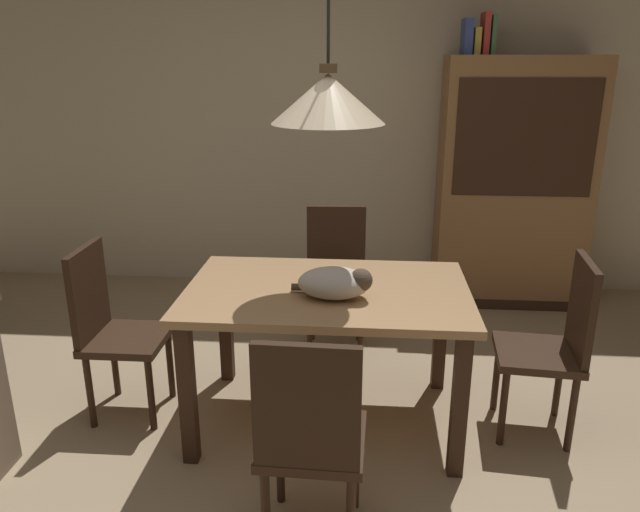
# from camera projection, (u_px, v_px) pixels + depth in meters

# --- Properties ---
(ground) EXTENTS (10.00, 10.00, 0.00)m
(ground) POSITION_uv_depth(u_px,v_px,m) (300.00, 485.00, 2.73)
(ground) COLOR tan
(back_wall) EXTENTS (6.40, 0.10, 2.90)m
(back_wall) POSITION_uv_depth(u_px,v_px,m) (335.00, 108.00, 4.78)
(back_wall) COLOR beige
(back_wall) RESTS_ON ground
(dining_table) EXTENTS (1.40, 0.90, 0.75)m
(dining_table) POSITION_uv_depth(u_px,v_px,m) (327.00, 307.00, 3.02)
(dining_table) COLOR tan
(dining_table) RESTS_ON ground
(chair_far_back) EXTENTS (0.42, 0.42, 0.93)m
(chair_far_back) POSITION_uv_depth(u_px,v_px,m) (336.00, 273.00, 3.90)
(chair_far_back) COLOR #382316
(chair_far_back) RESTS_ON ground
(chair_right_side) EXTENTS (0.44, 0.44, 0.93)m
(chair_right_side) POSITION_uv_depth(u_px,v_px,m) (555.00, 340.00, 2.97)
(chair_right_side) COLOR #382316
(chair_right_side) RESTS_ON ground
(chair_left_side) EXTENTS (0.40, 0.40, 0.93)m
(chair_left_side) POSITION_uv_depth(u_px,v_px,m) (111.00, 325.00, 3.15)
(chair_left_side) COLOR #382316
(chair_left_side) RESTS_ON ground
(chair_near_front) EXTENTS (0.41, 0.41, 0.93)m
(chair_near_front) POSITION_uv_depth(u_px,v_px,m) (310.00, 434.00, 2.24)
(chair_near_front) COLOR #382316
(chair_near_front) RESTS_ON ground
(cat_sleeping) EXTENTS (0.39, 0.22, 0.16)m
(cat_sleeping) POSITION_uv_depth(u_px,v_px,m) (336.00, 283.00, 2.85)
(cat_sleeping) COLOR beige
(cat_sleeping) RESTS_ON dining_table
(pendant_lamp) EXTENTS (0.52, 0.52, 1.30)m
(pendant_lamp) POSITION_uv_depth(u_px,v_px,m) (328.00, 98.00, 2.70)
(pendant_lamp) COLOR beige
(hutch_bookcase) EXTENTS (1.12, 0.45, 1.85)m
(hutch_bookcase) POSITION_uv_depth(u_px,v_px,m) (513.00, 189.00, 4.54)
(hutch_bookcase) COLOR olive
(hutch_bookcase) RESTS_ON ground
(book_blue_wide) EXTENTS (0.06, 0.24, 0.24)m
(book_blue_wide) POSITION_uv_depth(u_px,v_px,m) (467.00, 37.00, 4.24)
(book_blue_wide) COLOR #384C93
(book_blue_wide) RESTS_ON hutch_bookcase
(book_yellow_short) EXTENTS (0.04, 0.20, 0.18)m
(book_yellow_short) POSITION_uv_depth(u_px,v_px,m) (476.00, 41.00, 4.24)
(book_yellow_short) COLOR gold
(book_yellow_short) RESTS_ON hutch_bookcase
(book_red_tall) EXTENTS (0.04, 0.22, 0.28)m
(book_red_tall) POSITION_uv_depth(u_px,v_px,m) (485.00, 34.00, 4.22)
(book_red_tall) COLOR #B73833
(book_red_tall) RESTS_ON hutch_bookcase
(book_green_slim) EXTENTS (0.03, 0.20, 0.26)m
(book_green_slim) POSITION_uv_depth(u_px,v_px,m) (492.00, 35.00, 4.22)
(book_green_slim) COLOR #427A4C
(book_green_slim) RESTS_ON hutch_bookcase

